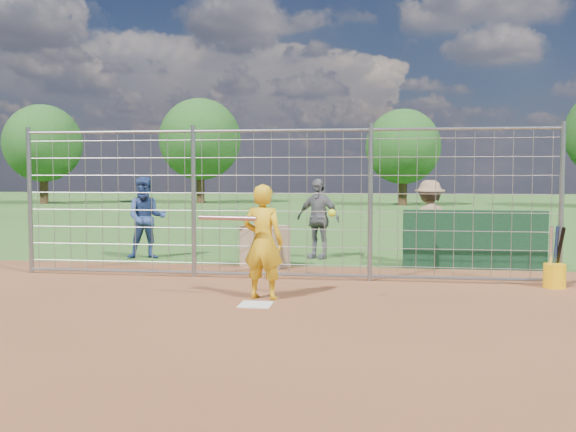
# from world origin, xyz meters

# --- Properties ---
(ground) EXTENTS (100.00, 100.00, 0.00)m
(ground) POSITION_xyz_m (0.00, 0.00, 0.00)
(ground) COLOR #2D591E
(ground) RESTS_ON ground
(infield_dirt) EXTENTS (18.00, 18.00, 0.00)m
(infield_dirt) POSITION_xyz_m (0.00, -3.00, 0.01)
(infield_dirt) COLOR brown
(infield_dirt) RESTS_ON ground
(home_plate) EXTENTS (0.43, 0.43, 0.02)m
(home_plate) POSITION_xyz_m (0.00, -0.20, 0.01)
(home_plate) COLOR silver
(home_plate) RESTS_ON ground
(dugout_wall) EXTENTS (2.60, 0.20, 1.10)m
(dugout_wall) POSITION_xyz_m (3.40, 3.60, 0.55)
(dugout_wall) COLOR #11381E
(dugout_wall) RESTS_ON ground
(batter) EXTENTS (0.66, 0.51, 1.63)m
(batter) POSITION_xyz_m (0.02, 0.26, 0.82)
(batter) COLOR gold
(batter) RESTS_ON ground
(bystander_a) EXTENTS (0.99, 0.87, 1.71)m
(bystander_a) POSITION_xyz_m (-3.17, 4.20, 0.86)
(bystander_a) COLOR navy
(bystander_a) RESTS_ON ground
(bystander_b) EXTENTS (1.06, 0.76, 1.68)m
(bystander_b) POSITION_xyz_m (0.38, 4.75, 0.84)
(bystander_b) COLOR slate
(bystander_b) RESTS_ON ground
(bystander_c) EXTENTS (1.19, 0.87, 1.65)m
(bystander_c) POSITION_xyz_m (2.63, 4.21, 0.83)
(bystander_c) COLOR #8A694B
(bystander_c) RESTS_ON ground
(equipment_bin) EXTENTS (0.96, 0.84, 0.80)m
(equipment_bin) POSITION_xyz_m (-0.50, 3.31, 0.40)
(equipment_bin) COLOR tan
(equipment_bin) RESTS_ON ground
(equipment_in_play) EXTENTS (1.94, 0.29, 0.18)m
(equipment_in_play) POSITION_xyz_m (-0.09, 0.03, 1.19)
(equipment_in_play) COLOR silver
(equipment_in_play) RESTS_ON ground
(bucket_with_bats) EXTENTS (0.34, 0.39, 0.97)m
(bucket_with_bats) POSITION_xyz_m (4.36, 1.76, 0.25)
(bucket_with_bats) COLOR #F9B60D
(bucket_with_bats) RESTS_ON ground
(backstop_fence) EXTENTS (9.08, 0.08, 2.60)m
(backstop_fence) POSITION_xyz_m (0.00, 2.00, 1.26)
(backstop_fence) COLOR gray
(backstop_fence) RESTS_ON ground
(tree_line) EXTENTS (44.66, 6.72, 6.48)m
(tree_line) POSITION_xyz_m (3.13, 28.13, 3.71)
(tree_line) COLOR #3F2B19
(tree_line) RESTS_ON ground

